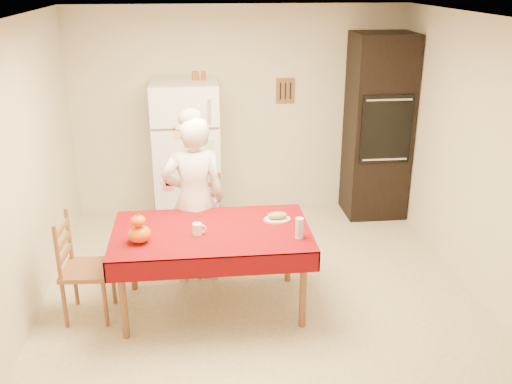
{
  "coord_description": "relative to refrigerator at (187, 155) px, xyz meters",
  "views": [
    {
      "loc": [
        -0.54,
        -4.51,
        2.84
      ],
      "look_at": [
        -0.02,
        0.2,
        1.0
      ],
      "focal_mm": 40.0,
      "sensor_mm": 36.0,
      "label": 1
    }
  ],
  "objects": [
    {
      "name": "pumpkin_lower",
      "position": [
        -0.38,
        -2.09,
        -0.02
      ],
      "size": [
        0.19,
        0.19,
        0.14
      ],
      "primitive_type": "ellipsoid",
      "color": "red",
      "rests_on": "dining_table"
    },
    {
      "name": "dining_table",
      "position": [
        0.21,
        -1.92,
        -0.16
      ],
      "size": [
        1.7,
        1.0,
        0.76
      ],
      "color": "brown",
      "rests_on": "floor"
    },
    {
      "name": "floor",
      "position": [
        0.65,
        -1.88,
        -0.85
      ],
      "size": [
        4.5,
        4.5,
        0.0
      ],
      "primitive_type": "plane",
      "color": "tan",
      "rests_on": "ground"
    },
    {
      "name": "refrigerator",
      "position": [
        0.0,
        0.0,
        0.0
      ],
      "size": [
        0.75,
        0.74,
        1.7
      ],
      "color": "white",
      "rests_on": "floor"
    },
    {
      "name": "bread_plate",
      "position": [
        0.8,
        -1.78,
        -0.08
      ],
      "size": [
        0.24,
        0.24,
        0.02
      ],
      "primitive_type": "cylinder",
      "color": "white",
      "rests_on": "dining_table"
    },
    {
      "name": "pumpkin_upper",
      "position": [
        -0.38,
        -2.09,
        0.1
      ],
      "size": [
        0.12,
        0.12,
        0.09
      ],
      "primitive_type": "ellipsoid",
      "color": "#CB4E04",
      "rests_on": "pumpkin_lower"
    },
    {
      "name": "wine_glass",
      "position": [
        0.94,
        -2.15,
        -0.0
      ],
      "size": [
        0.07,
        0.07,
        0.18
      ],
      "primitive_type": "cylinder",
      "color": "silver",
      "rests_on": "dining_table"
    },
    {
      "name": "spice_jar_right",
      "position": [
        0.22,
        0.05,
        0.9
      ],
      "size": [
        0.05,
        0.05,
        0.1
      ],
      "primitive_type": "cylinder",
      "color": "brown",
      "rests_on": "refrigerator"
    },
    {
      "name": "coffee_mug",
      "position": [
        0.09,
        -1.99,
        -0.04
      ],
      "size": [
        0.08,
        0.08,
        0.1
      ],
      "primitive_type": "cylinder",
      "color": "white",
      "rests_on": "dining_table"
    },
    {
      "name": "chair_left",
      "position": [
        -0.93,
        -1.93,
        -0.34
      ],
      "size": [
        0.43,
        0.44,
        0.95
      ],
      "rotation": [
        0.0,
        0.0,
        1.51
      ],
      "color": "brown",
      "rests_on": "floor"
    },
    {
      "name": "oven_cabinet",
      "position": [
        2.28,
        0.05,
        0.25
      ],
      "size": [
        0.7,
        0.62,
        2.2
      ],
      "color": "black",
      "rests_on": "floor"
    },
    {
      "name": "room_shell",
      "position": [
        0.65,
        -1.88,
        0.77
      ],
      "size": [
        4.02,
        4.52,
        2.51
      ],
      "color": "beige",
      "rests_on": "ground"
    },
    {
      "name": "spice_jar_left",
      "position": [
        0.12,
        0.05,
        0.9
      ],
      "size": [
        0.05,
        0.05,
        0.1
      ],
      "primitive_type": "cylinder",
      "color": "brown",
      "rests_on": "refrigerator"
    },
    {
      "name": "seated_woman",
      "position": [
        0.07,
        -1.37,
        -0.03
      ],
      "size": [
        0.64,
        0.45,
        1.65
      ],
      "primitive_type": "imported",
      "rotation": [
        0.0,
        0.0,
        3.24
      ],
      "color": "silver",
      "rests_on": "floor"
    },
    {
      "name": "bread_loaf",
      "position": [
        0.8,
        -1.78,
        -0.04
      ],
      "size": [
        0.18,
        0.1,
        0.06
      ],
      "primitive_type": "ellipsoid",
      "color": "#A87753",
      "rests_on": "bread_plate"
    },
    {
      "name": "spice_jar_mid",
      "position": [
        0.14,
        0.05,
        0.9
      ],
      "size": [
        0.05,
        0.05,
        0.1
      ],
      "primitive_type": "cylinder",
      "color": "#984A1B",
      "rests_on": "refrigerator"
    },
    {
      "name": "chair_far",
      "position": [
        0.19,
        -1.12,
        -0.34
      ],
      "size": [
        0.53,
        0.52,
        0.95
      ],
      "rotation": [
        0.0,
        0.0,
        0.34
      ],
      "color": "brown",
      "rests_on": "floor"
    }
  ]
}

